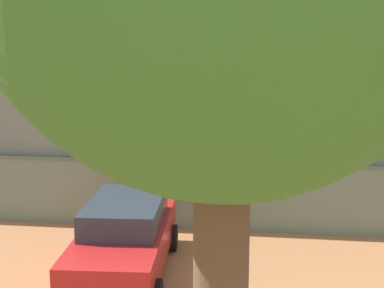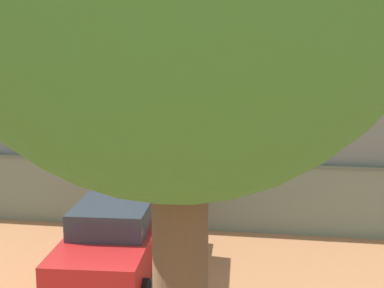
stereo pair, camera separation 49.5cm
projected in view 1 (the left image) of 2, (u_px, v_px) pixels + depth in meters
ground_plane at (173, 155)px, 23.86m from camera, size 260.00×260.00×0.00m
perimeter_wall at (65, 189)px, 14.92m from camera, size 33.05×1.73×1.84m
fence_panel_on_wall at (62, 121)px, 14.57m from camera, size 32.45×1.33×1.89m
player_crossing_court at (186, 130)px, 24.92m from camera, size 1.06×0.68×1.52m
player_near_wall_returning at (226, 151)px, 19.63m from camera, size 1.19×0.76×1.70m
player_at_service_line at (300, 155)px, 19.33m from camera, size 0.72×1.17×1.57m
sports_ball at (182, 130)px, 23.55m from camera, size 0.11×0.11×0.11m
spare_ball_by_wall at (160, 215)px, 15.50m from camera, size 0.10×0.10×0.10m
parked_car_red at (125, 237)px, 11.50m from camera, size 2.02×4.48×1.60m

